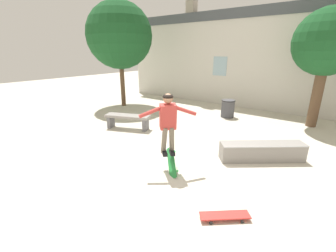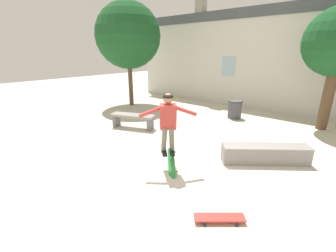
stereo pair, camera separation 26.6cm
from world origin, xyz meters
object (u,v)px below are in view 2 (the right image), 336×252
(tree_left, at_px, (128,36))
(skate_ledge, at_px, (265,154))
(park_bench, at_px, (133,118))
(trash_bin, at_px, (235,109))
(skateboard_flipping, at_px, (171,162))
(skater, at_px, (168,119))
(skateboard_resting, at_px, (220,218))

(tree_left, distance_m, skate_ledge, 8.06)
(park_bench, relative_size, trash_bin, 2.25)
(skateboard_flipping, bearing_deg, skater, -118.39)
(trash_bin, bearing_deg, skater, -82.42)
(park_bench, xyz_separation_m, skateboard_resting, (4.54, -2.17, -0.28))
(skate_ledge, relative_size, trash_bin, 2.63)
(tree_left, distance_m, skateboard_flipping, 7.48)
(skateboard_resting, bearing_deg, trash_bin, 72.23)
(park_bench, xyz_separation_m, skater, (2.83, -1.42, 0.84))
(park_bench, bearing_deg, tree_left, 117.56)
(skater, bearing_deg, trash_bin, 140.52)
(tree_left, height_order, skateboard_resting, tree_left)
(skater, bearing_deg, tree_left, -170.90)
(skate_ledge, distance_m, trash_bin, 3.86)
(tree_left, bearing_deg, trash_bin, 12.98)
(skate_ledge, relative_size, skateboard_resting, 2.50)
(trash_bin, relative_size, skateboard_resting, 0.95)
(skate_ledge, bearing_deg, skateboard_resting, -125.29)
(tree_left, xyz_separation_m, skate_ledge, (7.20, -2.00, -3.02))
(skate_ledge, height_order, skater, skater)
(park_bench, bearing_deg, trash_bin, 35.72)
(tree_left, height_order, park_bench, tree_left)
(trash_bin, distance_m, skateboard_resting, 6.14)
(skateboard_resting, bearing_deg, skateboard_flipping, 114.27)
(park_bench, bearing_deg, skateboard_resting, -47.94)
(skateboard_flipping, xyz_separation_m, skateboard_resting, (1.63, -0.77, -0.12))
(skater, relative_size, skateboard_resting, 1.84)
(skate_ledge, distance_m, skater, 2.56)
(park_bench, bearing_deg, skate_ledge, -17.90)
(skate_ledge, bearing_deg, trash_bin, 86.92)
(trash_bin, xyz_separation_m, skateboard_resting, (2.37, -5.66, -0.30))
(skate_ledge, bearing_deg, tree_left, 126.06)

